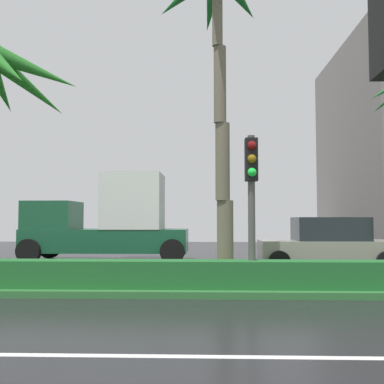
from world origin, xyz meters
name	(u,v)px	position (x,y,z in m)	size (l,w,h in m)	color
ground_plane	(7,281)	(0.00, 9.00, -0.05)	(90.00, 42.00, 0.10)	black
palm_tree_centre	(218,8)	(5.80, 8.06, 7.14)	(3.81, 3.75, 8.51)	#675F4C
traffic_signal_median_right	(251,182)	(6.50, 6.69, 2.49)	(0.28, 0.43, 3.40)	#4C4C47
box_truck_lead	(109,222)	(1.58, 14.75, 1.55)	(6.40, 2.64, 3.46)	#195133
car_in_traffic_second	(327,244)	(9.44, 11.77, 0.83)	(4.30, 2.02, 1.72)	gray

